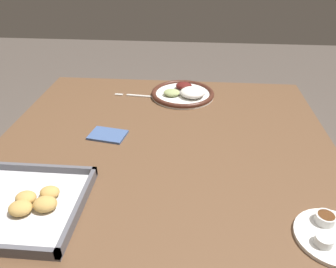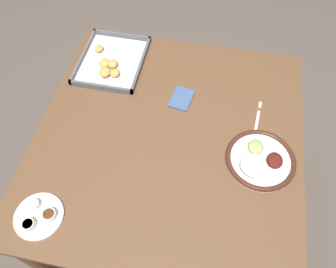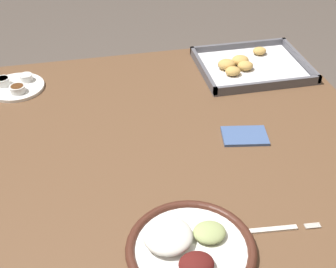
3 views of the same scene
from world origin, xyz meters
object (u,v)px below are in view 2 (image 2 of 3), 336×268
object	(u,v)px
fork	(257,122)
baking_tray	(111,62)
napkin	(182,99)
saucer_plate	(39,216)
dinner_plate	(260,160)

from	to	relation	value
fork	baking_tray	bearing A→B (deg)	78.82
baking_tray	napkin	bearing A→B (deg)	-111.68
saucer_plate	fork	bearing A→B (deg)	-52.25
baking_tray	fork	bearing A→B (deg)	-106.41
fork	baking_tray	distance (m)	0.73
napkin	baking_tray	bearing A→B (deg)	68.32
saucer_plate	napkin	bearing A→B (deg)	-32.43
dinner_plate	saucer_plate	xyz separation A→B (m)	(-0.38, 0.75, -0.00)
fork	saucer_plate	world-z (taller)	saucer_plate
saucer_plate	napkin	distance (m)	0.74
dinner_plate	saucer_plate	world-z (taller)	dinner_plate
saucer_plate	baking_tray	bearing A→B (deg)	-2.24
dinner_plate	baking_tray	distance (m)	0.82
dinner_plate	saucer_plate	bearing A→B (deg)	116.75
dinner_plate	saucer_plate	distance (m)	0.84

